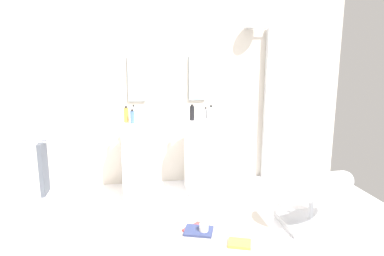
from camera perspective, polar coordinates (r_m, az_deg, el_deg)
name	(u,v)px	position (r m, az deg, el deg)	size (l,w,h in m)	color
ground_plane	(186,243)	(3.35, -1.04, -18.52)	(4.80, 3.60, 0.04)	silver
rear_partition	(167,85)	(4.55, -4.17, 7.06)	(4.80, 0.10, 2.60)	beige
pedestal_sink_left	(139,159)	(4.23, -8.69, -5.03)	(0.41, 0.41, 1.01)	white
pedestal_sink_right	(202,156)	(4.31, 1.74, -4.60)	(0.41, 0.41, 1.01)	white
vanity_mirror_left	(137,79)	(4.45, -9.15, 8.03)	(0.22, 0.03, 0.57)	#8C9EA8
vanity_mirror_right	(197,78)	(4.53, 0.85, 8.23)	(0.22, 0.03, 0.57)	#8C9EA8
shower_column	(269,101)	(4.78, 12.55, 4.38)	(0.49, 0.24, 2.05)	#B7BABF
lounge_chair	(312,192)	(3.67, 19.22, -10.01)	(1.06, 1.07, 0.65)	#B7BABF
towel_rack	(41,170)	(3.53, -23.73, -6.44)	(0.37, 0.22, 0.95)	#B7BABF
area_rug	(221,236)	(3.42, 4.81, -17.39)	(1.02, 0.89, 0.01)	beige
magazine_ochre	(240,243)	(3.30, 7.86, -18.35)	(0.20, 0.16, 0.03)	gold
magazine_red	(196,229)	(3.51, 0.67, -16.31)	(0.24, 0.16, 0.02)	#B73838
magazine_navy	(199,231)	(3.47, 1.11, -16.63)	(0.27, 0.22, 0.02)	navy
coffee_mug	(204,228)	(3.44, 1.96, -16.24)	(0.09, 0.09, 0.09)	white
soap_bottle_white	(134,114)	(4.20, -9.60, 2.38)	(0.04, 0.04, 0.19)	white
soap_bottle_clear	(211,113)	(4.29, 3.16, 2.56)	(0.06, 0.06, 0.17)	silver
soap_bottle_blue	(132,117)	(4.04, -9.81, 1.80)	(0.05, 0.05, 0.16)	#4C72B7
soap_bottle_grey	(206,113)	(4.33, 2.26, 2.47)	(0.04, 0.04, 0.14)	#99999E
soap_bottle_amber	(126,115)	(4.11, -10.80, 2.14)	(0.06, 0.06, 0.19)	#C68C38
soap_bottle_black	(192,113)	(4.18, 0.02, 2.50)	(0.06, 0.06, 0.19)	black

